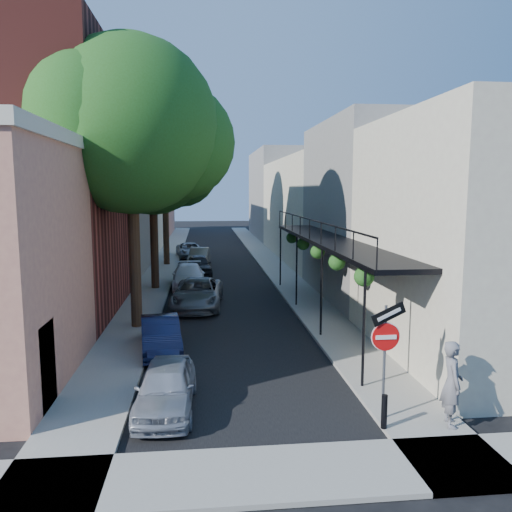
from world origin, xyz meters
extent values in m
plane|color=black|center=(0.00, 0.00, 0.00)|extent=(160.00, 160.00, 0.00)
cube|color=black|center=(0.00, 30.00, 0.01)|extent=(6.00, 64.00, 0.01)
cube|color=gray|center=(-4.00, 30.00, 0.06)|extent=(2.00, 64.00, 0.12)
cube|color=gray|center=(4.00, 30.00, 0.06)|extent=(2.00, 64.00, 0.12)
cube|color=gray|center=(0.00, -1.00, 0.06)|extent=(12.00, 2.00, 0.12)
cube|color=beige|center=(-5.05, 2.50, 1.20)|extent=(0.10, 1.20, 2.20)
cube|color=maroon|center=(-10.00, 14.00, 6.00)|extent=(10.00, 12.00, 12.00)
cube|color=gray|center=(-5.02, 14.00, 8.00)|extent=(0.06, 7.00, 4.00)
cube|color=gray|center=(-9.00, 26.00, 4.50)|extent=(8.00, 12.00, 9.00)
cube|color=beige|center=(-9.00, 40.00, 5.00)|extent=(8.00, 16.00, 10.00)
cube|color=tan|center=(-9.00, 54.00, 4.00)|extent=(8.00, 12.00, 8.00)
cube|color=beige|center=(9.00, 5.50, 4.00)|extent=(8.00, 9.00, 8.00)
cube|color=gray|center=(9.00, 15.00, 4.50)|extent=(8.00, 10.00, 9.00)
cube|color=beige|center=(9.00, 30.00, 4.00)|extent=(8.00, 20.00, 8.00)
cube|color=gray|center=(9.00, 48.00, 5.00)|extent=(8.00, 16.00, 10.00)
cube|color=black|center=(4.20, 10.00, 3.50)|extent=(2.00, 16.00, 0.15)
cube|color=black|center=(3.25, 10.00, 4.38)|extent=(0.05, 16.00, 0.05)
cylinder|color=black|center=(3.30, 3.00, 1.81)|extent=(0.08, 0.08, 3.40)
cylinder|color=black|center=(3.30, 18.00, 1.81)|extent=(0.08, 0.08, 3.40)
sphere|color=#214E16|center=(3.60, 4.00, 3.05)|extent=(0.60, 0.60, 0.60)
sphere|color=#214E16|center=(3.60, 10.00, 3.05)|extent=(0.60, 0.60, 0.60)
sphere|color=#214E16|center=(3.60, 16.00, 3.05)|extent=(0.60, 0.60, 0.60)
cylinder|color=#595B60|center=(3.15, 1.00, 1.45)|extent=(0.07, 0.07, 2.90)
cylinder|color=red|center=(3.15, 0.96, 2.15)|extent=(0.66, 0.04, 0.66)
cube|color=white|center=(3.15, 0.93, 2.15)|extent=(0.50, 0.02, 0.10)
cylinder|color=white|center=(3.15, 0.98, 2.15)|extent=(0.70, 0.02, 0.70)
cube|color=black|center=(3.20, 0.95, 2.70)|extent=(0.89, 0.15, 0.58)
cube|color=white|center=(3.20, 0.92, 2.70)|extent=(0.60, 0.10, 0.31)
cylinder|color=black|center=(3.00, 0.50, 0.52)|extent=(0.14, 0.14, 0.80)
cylinder|color=#302213|center=(-3.80, 10.00, 3.50)|extent=(0.44, 0.44, 7.00)
sphere|color=#214E16|center=(-3.80, 10.00, 8.02)|extent=(6.80, 6.80, 6.80)
sphere|color=#214E16|center=(-2.10, 11.02, 7.52)|extent=(4.76, 4.76, 4.76)
cylinder|color=#302213|center=(-3.80, 18.00, 3.15)|extent=(0.44, 0.44, 6.30)
sphere|color=#214E16|center=(-3.80, 18.00, 7.20)|extent=(6.00, 6.00, 6.00)
sphere|color=#214E16|center=(-2.30, 18.90, 6.70)|extent=(4.20, 4.20, 4.20)
cylinder|color=#302213|center=(-3.80, 27.00, 3.67)|extent=(0.44, 0.44, 7.35)
sphere|color=#214E16|center=(-3.80, 27.00, 8.40)|extent=(7.00, 7.00, 7.00)
sphere|color=#214E16|center=(-2.05, 28.05, 7.90)|extent=(4.90, 4.90, 4.90)
imported|color=#8D929C|center=(-2.08, 2.25, 0.61)|extent=(1.55, 3.63, 1.22)
imported|color=#111737|center=(-2.60, 6.91, 0.60)|extent=(1.75, 3.80, 1.21)
imported|color=slate|center=(-1.40, 13.38, 0.68)|extent=(2.65, 5.07, 1.36)
imported|color=white|center=(-1.95, 18.39, 0.66)|extent=(2.01, 4.59, 1.31)
imported|color=black|center=(-1.40, 22.85, 0.65)|extent=(1.84, 3.91, 1.30)
imported|color=slate|center=(-1.40, 27.01, 0.64)|extent=(1.71, 4.01, 1.29)
imported|color=gray|center=(-2.22, 31.41, 0.60)|extent=(2.53, 4.53, 1.20)
imported|color=slate|center=(4.60, 0.50, 1.13)|extent=(0.62, 0.82, 2.02)
camera|label=1|loc=(-1.09, -10.01, 5.59)|focal=35.00mm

